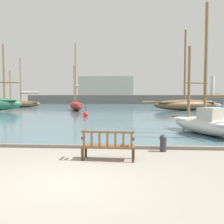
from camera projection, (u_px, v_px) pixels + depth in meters
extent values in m
plane|color=gray|center=(63.00, 183.00, 5.64)|extent=(160.00, 160.00, 0.00)
cube|color=slate|center=(121.00, 106.00, 49.45)|extent=(100.00, 80.00, 0.08)
cube|color=slate|center=(90.00, 146.00, 9.47)|extent=(40.00, 0.30, 0.12)
cube|color=#3D2A19|center=(86.00, 151.00, 8.00)|extent=(0.07, 0.07, 0.42)
cube|color=#3D2A19|center=(134.00, 152.00, 7.81)|extent=(0.07, 0.07, 0.42)
cube|color=#3D2A19|center=(82.00, 154.00, 7.56)|extent=(0.07, 0.07, 0.42)
cube|color=#3D2A19|center=(133.00, 155.00, 7.37)|extent=(0.07, 0.07, 0.42)
cube|color=brown|center=(108.00, 146.00, 7.67)|extent=(1.63, 0.61, 0.06)
cube|color=brown|center=(107.00, 132.00, 7.43)|extent=(1.60, 0.14, 0.06)
cube|color=brown|center=(84.00, 139.00, 7.53)|extent=(0.06, 0.04, 0.41)
cube|color=brown|center=(92.00, 140.00, 7.50)|extent=(0.06, 0.04, 0.41)
cube|color=brown|center=(99.00, 140.00, 7.47)|extent=(0.06, 0.04, 0.41)
cube|color=brown|center=(107.00, 140.00, 7.44)|extent=(0.06, 0.04, 0.41)
cube|color=brown|center=(115.00, 140.00, 7.41)|extent=(0.06, 0.04, 0.41)
cube|color=brown|center=(123.00, 140.00, 7.38)|extent=(0.06, 0.04, 0.41)
cube|color=brown|center=(131.00, 140.00, 7.35)|extent=(0.06, 0.04, 0.41)
cube|color=#3D2A19|center=(83.00, 138.00, 7.66)|extent=(0.08, 0.30, 0.06)
cube|color=brown|center=(84.00, 130.00, 7.74)|extent=(0.09, 0.47, 0.04)
cube|color=#3D2A19|center=(133.00, 139.00, 7.47)|extent=(0.08, 0.30, 0.06)
cube|color=brown|center=(134.00, 131.00, 7.55)|extent=(0.09, 0.47, 0.04)
cylinder|color=brown|center=(0.00, 82.00, 31.78)|extent=(4.54, 1.20, 0.18)
cylinder|color=brown|center=(4.00, 72.00, 31.78)|extent=(0.22, 0.22, 7.06)
ellipsoid|color=silver|center=(204.00, 105.00, 44.83)|extent=(6.07, 1.85, 0.86)
cube|color=white|center=(204.00, 104.00, 44.81)|extent=(5.33, 1.45, 0.08)
cube|color=beige|center=(207.00, 102.00, 44.80)|extent=(1.58, 0.88, 0.51)
cylinder|color=brown|center=(204.00, 82.00, 44.58)|extent=(0.14, 0.14, 7.50)
cylinder|color=brown|center=(212.00, 94.00, 44.72)|extent=(2.93, 0.34, 0.11)
ellipsoid|color=maroon|center=(76.00, 106.00, 34.30)|extent=(3.44, 6.24, 1.20)
cube|color=#C6514C|center=(76.00, 104.00, 34.28)|extent=(2.85, 5.43, 0.08)
cylinder|color=brown|center=(76.00, 73.00, 34.18)|extent=(0.15, 0.15, 8.20)
cylinder|color=brown|center=(77.00, 87.00, 33.23)|extent=(0.86, 2.12, 0.12)
cylinder|color=silver|center=(77.00, 86.00, 33.22)|extent=(0.89, 1.95, 0.23)
cylinder|color=brown|center=(74.00, 84.00, 35.88)|extent=(0.15, 0.15, 5.40)
cylinder|color=brown|center=(73.00, 103.00, 37.74)|extent=(0.48, 1.07, 0.12)
ellipsoid|color=brown|center=(22.00, 104.00, 44.69)|extent=(6.78, 2.43, 1.14)
cube|color=#997A5B|center=(22.00, 102.00, 44.67)|extent=(5.95, 1.92, 0.08)
cylinder|color=brown|center=(20.00, 80.00, 44.42)|extent=(0.18, 0.18, 7.80)
cylinder|color=brown|center=(30.00, 93.00, 44.62)|extent=(3.16, 0.47, 0.14)
cylinder|color=silver|center=(30.00, 92.00, 44.61)|extent=(2.86, 0.57, 0.28)
cylinder|color=brown|center=(10.00, 86.00, 44.43)|extent=(0.18, 0.18, 5.62)
cylinder|color=brown|center=(0.00, 102.00, 44.53)|extent=(1.05, 0.25, 0.14)
ellipsoid|color=brown|center=(186.00, 105.00, 34.61)|extent=(9.93, 5.58, 1.50)
cube|color=#997A5B|center=(186.00, 102.00, 34.58)|extent=(8.63, 4.57, 0.08)
cylinder|color=brown|center=(185.00, 66.00, 34.23)|extent=(0.27, 0.27, 9.80)
cylinder|color=brown|center=(196.00, 83.00, 34.81)|extent=(3.50, 1.33, 0.22)
cylinder|color=brown|center=(148.00, 102.00, 33.21)|extent=(1.65, 0.73, 0.22)
ellipsoid|color=silver|center=(206.00, 126.00, 12.50)|extent=(3.24, 5.53, 0.82)
cube|color=white|center=(206.00, 121.00, 12.49)|extent=(2.66, 4.80, 0.08)
cube|color=beige|center=(212.00, 114.00, 12.08)|extent=(1.22, 1.43, 0.66)
cylinder|color=brown|center=(206.00, 62.00, 12.44)|extent=(0.16, 0.16, 5.84)
cylinder|color=brown|center=(223.00, 96.00, 11.32)|extent=(0.95, 2.43, 0.13)
cylinder|color=brown|center=(189.00, 82.00, 13.90)|extent=(0.16, 0.16, 4.00)
cylinder|color=brown|center=(175.00, 116.00, 15.41)|extent=(0.37, 0.76, 0.13)
cylinder|color=#2D2D33|center=(163.00, 145.00, 8.85)|extent=(0.23, 0.23, 0.47)
sphere|color=#2D2D33|center=(163.00, 138.00, 8.83)|extent=(0.26, 0.26, 0.26)
sphere|color=red|center=(86.00, 114.00, 23.15)|extent=(0.51, 0.51, 0.51)
cylinder|color=#2D2D33|center=(86.00, 108.00, 23.11)|extent=(0.06, 0.06, 0.70)
cube|color=#66605B|center=(123.00, 100.00, 66.48)|extent=(51.41, 2.40, 2.41)
cube|color=#B7B2A3|center=(106.00, 86.00, 66.58)|extent=(14.64, 2.00, 5.02)
cylinder|color=beige|center=(212.00, 86.00, 64.69)|extent=(1.00, 1.00, 4.90)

